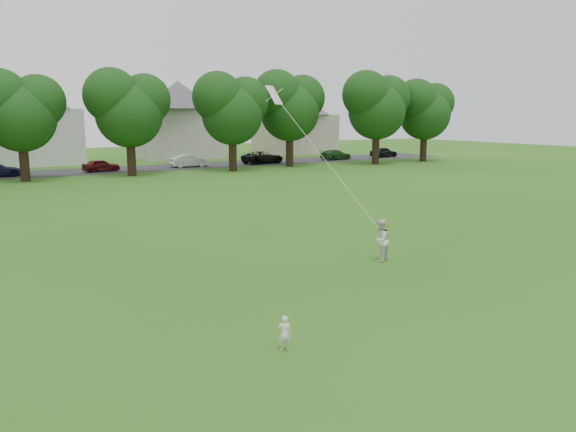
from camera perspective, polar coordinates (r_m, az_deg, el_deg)
ground at (r=14.61m, az=2.09°, el=-10.35°), size 160.00×160.00×0.00m
street at (r=54.18m, az=-23.16°, el=4.02°), size 90.00×7.00×0.01m
toddler at (r=12.60m, az=-0.35°, el=-11.82°), size 0.35×0.29×0.81m
older_boy at (r=20.12m, az=9.39°, el=-2.45°), size 0.90×0.82×1.51m
kite at (r=21.16m, az=3.72°, el=5.79°), size 1.26×2.87×7.01m
tree_row at (r=47.66m, az=-20.53°, el=11.06°), size 79.66×8.39×10.49m
parked_cars at (r=54.23m, az=-17.16°, el=5.04°), size 71.13×2.70×1.29m
house_row at (r=63.80m, az=-25.28°, el=9.55°), size 77.60×14.04×10.57m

